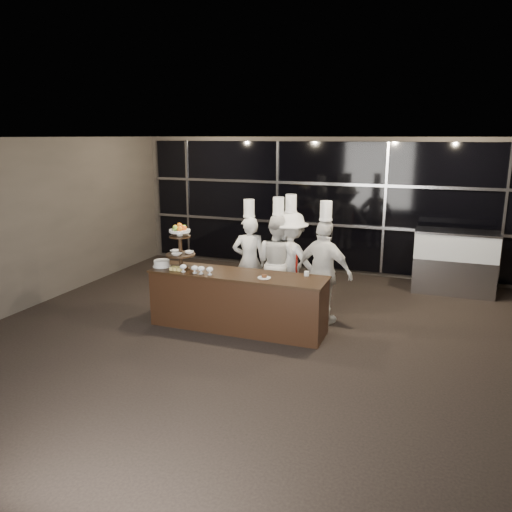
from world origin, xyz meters
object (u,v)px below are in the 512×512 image
at_px(layer_cake, 162,263).
at_px(display_case, 455,259).
at_px(chef_a, 249,260).
at_px(display_stand, 180,243).
at_px(chef_c, 290,261).
at_px(chef_b, 278,262).
at_px(chef_d, 324,272).
at_px(buffet_counter, 238,301).

distance_m(layer_cake, display_case, 5.64).
bearing_deg(chef_a, display_stand, -123.94).
bearing_deg(chef_c, chef_b, -149.20).
bearing_deg(chef_d, layer_cake, -163.18).
relative_size(buffet_counter, chef_a, 1.46).
relative_size(display_stand, chef_a, 0.38).
height_order(display_case, chef_a, chef_a).
bearing_deg(layer_cake, chef_d, 16.82).
bearing_deg(display_stand, chef_b, 39.43).
bearing_deg(layer_cake, chef_c, 34.15).
distance_m(layer_cake, chef_d, 2.67).
bearing_deg(chef_a, chef_c, 4.99).
height_order(buffet_counter, chef_d, chef_d).
height_order(display_stand, display_case, display_stand).
relative_size(buffet_counter, chef_b, 1.41).
bearing_deg(chef_b, buffet_counter, -106.29).
bearing_deg(chef_b, chef_c, 30.80).
height_order(layer_cake, chef_d, chef_d).
bearing_deg(chef_b, display_stand, -140.57).
relative_size(display_stand, chef_d, 0.37).
distance_m(chef_b, chef_c, 0.22).
bearing_deg(display_stand, display_case, 37.33).
xyz_separation_m(layer_cake, chef_b, (1.65, 1.13, -0.10)).
xyz_separation_m(layer_cake, chef_c, (1.83, 1.24, -0.09)).
bearing_deg(display_stand, buffet_counter, 0.01).
height_order(display_case, chef_b, chef_b).
distance_m(layer_cake, chef_c, 2.22).
height_order(display_stand, chef_a, chef_a).
relative_size(buffet_counter, chef_c, 1.38).
distance_m(display_stand, chef_a, 1.45).
distance_m(display_case, chef_a, 4.07).
bearing_deg(display_case, chef_d, -128.80).
xyz_separation_m(display_stand, display_case, (4.24, 3.23, -0.65)).
bearing_deg(chef_c, buffet_counter, -112.87).
bearing_deg(chef_b, display_case, 36.34).
bearing_deg(display_stand, chef_c, 38.45).
distance_m(buffet_counter, chef_c, 1.36).
distance_m(buffet_counter, chef_b, 1.20).
bearing_deg(display_stand, chef_d, 17.99).
bearing_deg(layer_cake, display_stand, 8.59).
relative_size(display_case, chef_d, 0.76).
xyz_separation_m(display_stand, chef_b, (1.32, 1.08, -0.47)).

